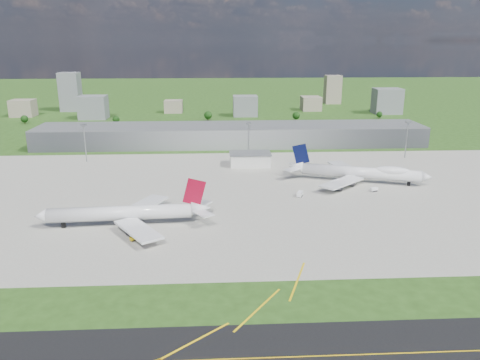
{
  "coord_description": "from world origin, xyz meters",
  "views": [
    {
      "loc": [
        -12.16,
        -197.25,
        78.85
      ],
      "look_at": [
        0.05,
        36.36,
        9.0
      ],
      "focal_mm": 35.0,
      "sensor_mm": 36.0,
      "label": 1
    }
  ],
  "objects_px": {
    "airliner_red_twin": "(127,213)",
    "airliner_blue_quad": "(361,173)",
    "tug_yellow": "(134,239)",
    "van_white_far": "(374,190)",
    "van_white_near": "(300,194)"
  },
  "relations": [
    {
      "from": "airliner_red_twin",
      "to": "tug_yellow",
      "type": "distance_m",
      "value": 18.57
    },
    {
      "from": "airliner_red_twin",
      "to": "van_white_near",
      "type": "distance_m",
      "value": 90.8
    },
    {
      "from": "airliner_blue_quad",
      "to": "van_white_far",
      "type": "bearing_deg",
      "value": -63.92
    },
    {
      "from": "tug_yellow",
      "to": "airliner_blue_quad",
      "type": "bearing_deg",
      "value": -9.93
    },
    {
      "from": "tug_yellow",
      "to": "van_white_far",
      "type": "xyz_separation_m",
      "value": [
        119.79,
        59.1,
        0.24
      ]
    },
    {
      "from": "airliner_red_twin",
      "to": "tug_yellow",
      "type": "height_order",
      "value": "airliner_red_twin"
    },
    {
      "from": "airliner_blue_quad",
      "to": "van_white_near",
      "type": "relative_size",
      "value": 13.44
    },
    {
      "from": "airliner_red_twin",
      "to": "van_white_near",
      "type": "relative_size",
      "value": 13.12
    },
    {
      "from": "airliner_red_twin",
      "to": "van_white_far",
      "type": "height_order",
      "value": "airliner_red_twin"
    },
    {
      "from": "airliner_blue_quad",
      "to": "tug_yellow",
      "type": "distance_m",
      "value": 140.32
    },
    {
      "from": "van_white_far",
      "to": "van_white_near",
      "type": "bearing_deg",
      "value": 167.73
    },
    {
      "from": "airliner_blue_quad",
      "to": "van_white_far",
      "type": "relative_size",
      "value": 17.62
    },
    {
      "from": "tug_yellow",
      "to": "van_white_near",
      "type": "bearing_deg",
      "value": -9.13
    },
    {
      "from": "airliner_red_twin",
      "to": "van_white_near",
      "type": "bearing_deg",
      "value": -160.38
    },
    {
      "from": "airliner_red_twin",
      "to": "airliner_blue_quad",
      "type": "bearing_deg",
      "value": -157.5
    }
  ]
}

